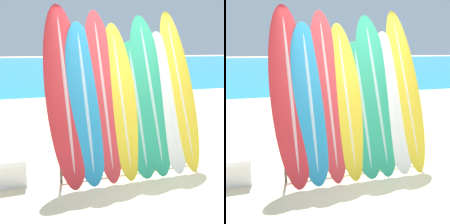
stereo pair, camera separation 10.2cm
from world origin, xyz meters
The scene contains 15 objects.
ground_plane centered at (0.00, 0.00, 0.00)m, with size 160.00×160.00×0.00m, color beige.
ocean_water centered at (0.00, 37.64, 0.00)m, with size 120.00×60.00×0.01m.
surfboard_rack centered at (-0.24, 0.64, 0.43)m, with size 2.16×0.04×0.78m.
surfboard_slot_0 centered at (-1.17, 0.81, 1.26)m, with size 0.58×1.08×2.53m.
surfboard_slot_1 centered at (-0.91, 0.75, 1.13)m, with size 0.56×0.94×2.27m.
surfboard_slot_2 centered at (-0.62, 0.78, 1.23)m, with size 0.50×1.00×2.45m.
surfboard_slot_3 centered at (-0.36, 0.75, 1.13)m, with size 0.49×0.94×2.26m.
surfboard_slot_4 centered at (-0.11, 0.71, 0.99)m, with size 0.59×0.85×1.99m.
surfboard_slot_5 centered at (0.15, 0.79, 1.20)m, with size 0.58×1.05×2.41m.
surfboard_slot_6 centered at (0.42, 0.74, 1.08)m, with size 0.55×0.96×2.15m.
surfboard_slot_7 centered at (0.67, 0.81, 1.25)m, with size 0.49×1.13×2.50m.
person_near_water centered at (-0.19, 4.67, 0.85)m, with size 0.26×0.21×1.56m.
person_mid_beach centered at (-0.16, 3.63, 0.82)m, with size 0.25×0.21×1.51m.
person_far_left centered at (0.56, 6.41, 0.91)m, with size 0.25×0.28×1.66m.
cooler_box centered at (-2.02, 0.83, 0.19)m, with size 0.53×0.34×0.38m.
Camera 1 is at (-2.06, -3.47, 1.85)m, focal length 50.00 mm.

